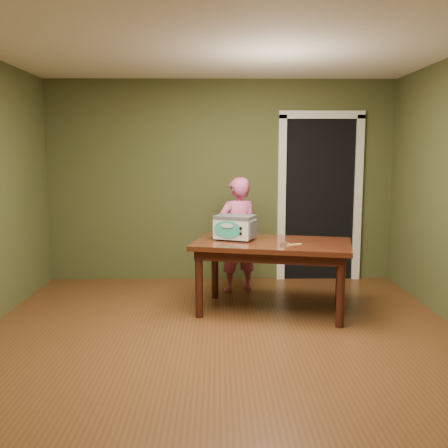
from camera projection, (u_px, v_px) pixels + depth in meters
floor at (222, 352)px, 4.21m from camera, size 5.00×5.00×0.00m
room_shell at (222, 148)px, 3.97m from camera, size 4.52×5.02×2.61m
doorway at (315, 198)px, 6.83m from camera, size 1.10×0.66×2.25m
dining_table at (272, 251)px, 5.20m from camera, size 1.76×1.24×0.75m
toy_oven at (235, 226)px, 5.29m from camera, size 0.49×0.41×0.26m
baking_pan at (285, 244)px, 5.00m from camera, size 0.10×0.10×0.02m
spatula at (294, 244)px, 5.01m from camera, size 0.17×0.11×0.01m
child at (237, 235)px, 5.99m from camera, size 0.59×0.49×1.38m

